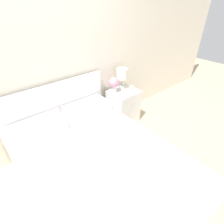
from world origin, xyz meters
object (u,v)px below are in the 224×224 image
object	(u,v)px
nightstand	(123,107)
table_lamp	(122,75)
alarm_clock	(131,88)
bed	(97,166)
teacup	(127,91)
flower_vase	(114,83)

from	to	relation	value
nightstand	table_lamp	distance (m)	0.57
nightstand	alarm_clock	xyz separation A→B (m)	(0.13, -0.04, 0.34)
bed	alarm_clock	bearing A→B (deg)	29.68
table_lamp	alarm_clock	xyz separation A→B (m)	(0.09, -0.14, -0.22)
bed	teacup	world-z (taller)	bed
bed	table_lamp	distance (m)	1.54
flower_vase	teacup	bearing A→B (deg)	-40.42
table_lamp	flower_vase	distance (m)	0.21
teacup	nightstand	bearing A→B (deg)	98.57
alarm_clock	bed	bearing A→B (deg)	-150.32
flower_vase	alarm_clock	bearing A→B (deg)	-22.56
bed	alarm_clock	size ratio (longest dim) A/B	26.86
nightstand	table_lamp	bearing A→B (deg)	69.33
alarm_clock	nightstand	bearing A→B (deg)	161.05
teacup	alarm_clock	size ratio (longest dim) A/B	1.29
flower_vase	teacup	distance (m)	0.26
teacup	bed	bearing A→B (deg)	-148.60
bed	teacup	bearing A→B (deg)	31.40
table_lamp	alarm_clock	distance (m)	0.27
table_lamp	flower_vase	world-z (taller)	table_lamp
nightstand	alarm_clock	bearing A→B (deg)	-18.95
bed	alarm_clock	xyz separation A→B (m)	(1.24, 0.71, 0.37)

